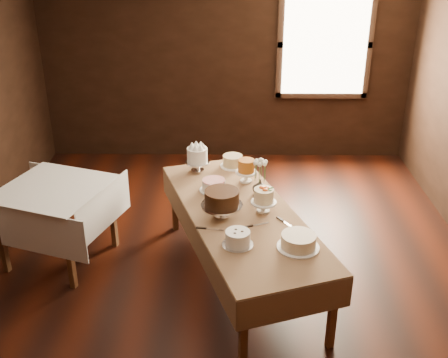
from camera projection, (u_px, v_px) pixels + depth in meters
floor at (224, 278)px, 5.14m from camera, size 5.00×6.00×0.01m
wall_back at (226, 59)px, 7.23m from camera, size 5.00×0.02×2.80m
window at (325, 45)px, 7.08m from camera, size 1.10×0.05×1.30m
display_table at (241, 217)px, 4.84m from camera, size 1.62×2.50×0.72m
side_table at (55, 196)px, 5.14m from camera, size 1.19×1.19×0.79m
cake_meringue at (197, 160)px, 5.55m from camera, size 0.26×0.26×0.27m
cake_speckled at (233, 161)px, 5.69m from camera, size 0.27×0.27×0.12m
cake_lattice at (214, 186)px, 5.18m from camera, size 0.31×0.31×0.11m
cake_caramel at (246, 172)px, 5.33m from camera, size 0.22×0.22×0.25m
cake_chocolate at (222, 205)px, 4.69m from camera, size 0.40×0.40×0.26m
cake_flowers at (264, 201)px, 4.78m from camera, size 0.24×0.24×0.24m
cake_swirl at (238, 239)px, 4.29m from camera, size 0.25×0.25×0.13m
cake_cream at (298, 242)px, 4.27m from camera, size 0.39×0.39×0.12m
cake_server_a at (261, 224)px, 4.62m from camera, size 0.23×0.12×0.01m
cake_server_b at (289, 225)px, 4.60m from camera, size 0.16×0.21×0.01m
cake_server_c at (230, 200)px, 5.03m from camera, size 0.19×0.19×0.01m
cake_server_d at (260, 192)px, 5.16m from camera, size 0.13×0.23×0.01m
cake_server_e at (215, 230)px, 4.54m from camera, size 0.24×0.07×0.01m
flower_vase at (260, 187)px, 5.11m from camera, size 0.14×0.14×0.15m
flower_bouquet at (260, 168)px, 5.03m from camera, size 0.14×0.14×0.20m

